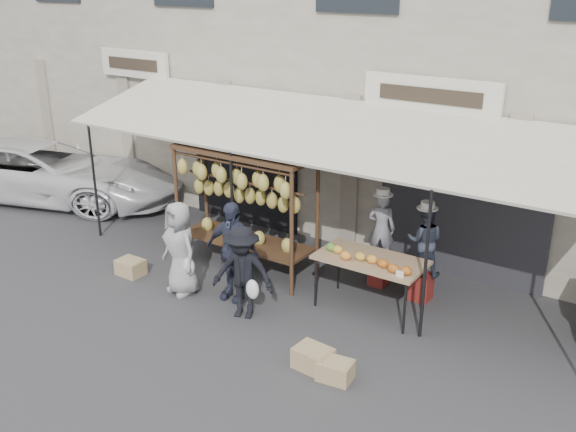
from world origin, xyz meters
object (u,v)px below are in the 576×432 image
at_px(customer_mid, 232,251).
at_px(van, 36,157).
at_px(vendor_left, 381,229).
at_px(crate_near_b, 335,370).
at_px(customer_right, 243,272).
at_px(crate_near_a, 313,358).
at_px(banana_rack, 242,188).
at_px(vendor_right, 425,241).
at_px(produce_table, 369,261).
at_px(crate_far, 131,267).
at_px(customer_left, 180,248).

relative_size(customer_mid, van, 0.35).
xyz_separation_m(vendor_left, crate_near_b, (0.76, -2.82, -0.91)).
bearing_deg(crate_near_b, customer_right, 162.06).
distance_m(vendor_left, van, 8.77).
bearing_deg(crate_near_a, crate_near_b, -8.39).
relative_size(banana_rack, crate_near_b, 5.80).
xyz_separation_m(banana_rack, vendor_left, (2.28, 0.82, -0.53)).
bearing_deg(crate_near_a, vendor_right, 80.79).
relative_size(crate_near_b, van, 0.09).
xyz_separation_m(banana_rack, crate_near_a, (2.66, -1.94, -1.42)).
distance_m(produce_table, van, 9.05).
distance_m(crate_far, van, 5.29).
distance_m(banana_rack, produce_table, 2.64).
height_order(produce_table, crate_far, produce_table).
xyz_separation_m(customer_mid, crate_near_a, (2.16, -0.99, -0.69)).
bearing_deg(crate_near_a, customer_right, 159.99).
distance_m(customer_left, crate_near_a, 3.15).
relative_size(vendor_left, crate_near_b, 2.83).
distance_m(vendor_right, van, 9.58).
relative_size(vendor_right, customer_mid, 0.70).
distance_m(customer_mid, crate_near_a, 2.48).
relative_size(vendor_right, customer_right, 0.78).
xyz_separation_m(customer_mid, van, (-6.98, 1.41, 0.16)).
xyz_separation_m(customer_left, customer_right, (1.36, -0.07, -0.05)).
bearing_deg(banana_rack, customer_mid, -62.10).
distance_m(customer_left, crate_near_b, 3.53).
bearing_deg(crate_far, produce_table, 15.95).
xyz_separation_m(banana_rack, van, (-6.48, 0.47, -0.57)).
bearing_deg(customer_left, customer_right, 11.41).
bearing_deg(crate_near_b, customer_mid, 157.56).
xyz_separation_m(vendor_right, van, (-9.58, -0.27, -0.04)).
xyz_separation_m(vendor_left, crate_far, (-3.85, -2.11, -0.90)).
height_order(customer_right, crate_far, customer_right).
relative_size(customer_right, crate_near_b, 3.37).
bearing_deg(vendor_left, banana_rack, 2.85).
xyz_separation_m(banana_rack, crate_near_b, (3.04, -1.99, -1.44)).
bearing_deg(customer_right, van, 148.34).
relative_size(customer_left, customer_right, 1.06).
xyz_separation_m(produce_table, van, (-9.03, 0.58, 0.12)).
bearing_deg(vendor_left, produce_table, 88.67).
xyz_separation_m(crate_far, van, (-4.91, 1.75, 0.86)).
distance_m(vendor_left, customer_left, 3.37).
bearing_deg(customer_mid, crate_near_a, -27.96).
height_order(banana_rack, produce_table, banana_rack).
distance_m(vendor_right, customer_right, 2.96).
relative_size(banana_rack, van, 0.54).
distance_m(vendor_left, customer_right, 2.52).
distance_m(banana_rack, customer_mid, 1.29).
xyz_separation_m(crate_near_a, crate_far, (-4.23, 0.65, -0.01)).
bearing_deg(van, crate_near_b, -122.58).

